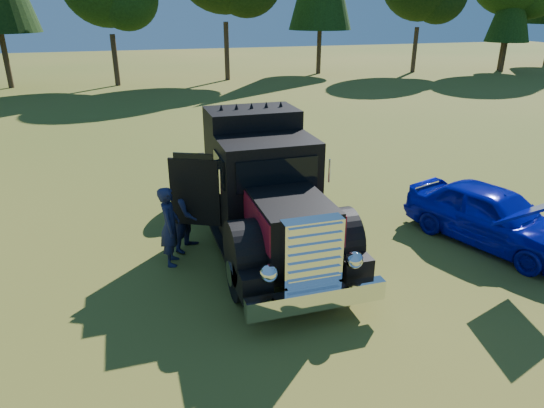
{
  "coord_description": "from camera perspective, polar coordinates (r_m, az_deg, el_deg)",
  "views": [
    {
      "loc": [
        -3.77,
        -6.99,
        5.15
      ],
      "look_at": [
        -1.12,
        1.68,
        1.45
      ],
      "focal_mm": 32.0,
      "sensor_mm": 36.0,
      "label": 1
    }
  ],
  "objects": [
    {
      "name": "hotrod_coupe",
      "position": [
        12.24,
        24.51,
        -1.25
      ],
      "size": [
        2.87,
        4.45,
        1.89
      ],
      "color": "#1308B2",
      "rests_on": "ground"
    },
    {
      "name": "ground",
      "position": [
        9.47,
        9.68,
        -11.13
      ],
      "size": [
        120.0,
        120.0,
        0.0
      ],
      "primitive_type": "plane",
      "color": "#415D1B",
      "rests_on": "ground"
    },
    {
      "name": "spectator_far",
      "position": [
        11.01,
        -9.77,
        -1.02
      ],
      "size": [
        1.05,
        1.07,
        1.74
      ],
      "primitive_type": "imported",
      "rotation": [
        0.0,
        0.0,
        0.87
      ],
      "color": "#1E2847",
      "rests_on": "ground"
    },
    {
      "name": "diamond_t_truck",
      "position": [
        10.9,
        -1.14,
        1.4
      ],
      "size": [
        3.28,
        7.16,
        3.0
      ],
      "color": "black",
      "rests_on": "ground"
    },
    {
      "name": "spectator_near",
      "position": [
        10.41,
        -11.93,
        -2.58
      ],
      "size": [
        0.53,
        0.7,
        1.74
      ],
      "primitive_type": "imported",
      "rotation": [
        0.0,
        0.0,
        1.38
      ],
      "color": "navy",
      "rests_on": "ground"
    }
  ]
}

